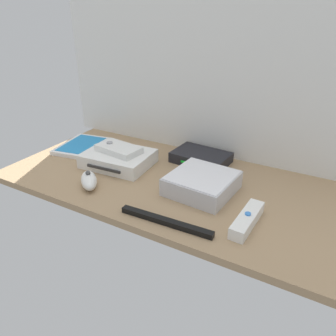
{
  "coord_description": "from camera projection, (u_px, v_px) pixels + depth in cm",
  "views": [
    {
      "loc": [
        41.93,
        -74.18,
        46.57
      ],
      "look_at": [
        0.0,
        0.0,
        4.0
      ],
      "focal_mm": 34.74,
      "sensor_mm": 36.0,
      "label": 1
    }
  ],
  "objects": [
    {
      "name": "remote_classic_pad",
      "position": [
        119.0,
        149.0,
        1.04
      ],
      "size": [
        15.27,
        9.7,
        2.4
      ],
      "rotation": [
        0.0,
        0.0,
        -0.12
      ],
      "color": "white",
      "rests_on": "game_console"
    },
    {
      "name": "mini_computer",
      "position": [
        202.0,
        183.0,
        0.9
      ],
      "size": [
        18.21,
        18.21,
        5.3
      ],
      "rotation": [
        0.0,
        0.0,
        -0.07
      ],
      "color": "silver",
      "rests_on": "ground_plane"
    },
    {
      "name": "remote_wand",
      "position": [
        247.0,
        220.0,
        0.76
      ],
      "size": [
        4.24,
        14.94,
        3.4
      ],
      "rotation": [
        0.0,
        0.0,
        -0.04
      ],
      "color": "white",
      "rests_on": "ground_plane"
    },
    {
      "name": "remote_nunchuk",
      "position": [
        89.0,
        180.0,
        0.93
      ],
      "size": [
        10.24,
        10.13,
        5.1
      ],
      "rotation": [
        0.0,
        0.0,
        0.8
      ],
      "color": "white",
      "rests_on": "ground_plane"
    },
    {
      "name": "ground_plane",
      "position": [
        168.0,
        183.0,
        0.97
      ],
      "size": [
        100.0,
        48.0,
        2.0
      ],
      "primitive_type": "cube",
      "color": "#9E7F5B",
      "rests_on": "ground"
    },
    {
      "name": "sensor_bar",
      "position": [
        166.0,
        221.0,
        0.77
      ],
      "size": [
        24.05,
        2.72,
        1.4
      ],
      "primitive_type": "cube",
      "rotation": [
        0.0,
        0.0,
        0.04
      ],
      "color": "black",
      "rests_on": "ground_plane"
    },
    {
      "name": "game_case",
      "position": [
        82.0,
        146.0,
        1.19
      ],
      "size": [
        16.59,
        21.01,
        1.56
      ],
      "rotation": [
        0.0,
        0.0,
        0.17
      ],
      "color": "white",
      "rests_on": "ground_plane"
    },
    {
      "name": "back_wall",
      "position": [
        207.0,
        58.0,
        1.02
      ],
      "size": [
        110.0,
        1.2,
        64.0
      ],
      "primitive_type": "cube",
      "color": "white",
      "rests_on": "ground"
    },
    {
      "name": "game_console",
      "position": [
        118.0,
        159.0,
        1.05
      ],
      "size": [
        22.08,
        17.63,
        4.4
      ],
      "rotation": [
        0.0,
        0.0,
        0.07
      ],
      "color": "white",
      "rests_on": "ground_plane"
    },
    {
      "name": "network_router",
      "position": [
        201.0,
        157.0,
        1.07
      ],
      "size": [
        18.78,
        13.26,
        3.4
      ],
      "rotation": [
        0.0,
        0.0,
        -0.07
      ],
      "color": "black",
      "rests_on": "ground_plane"
    }
  ]
}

